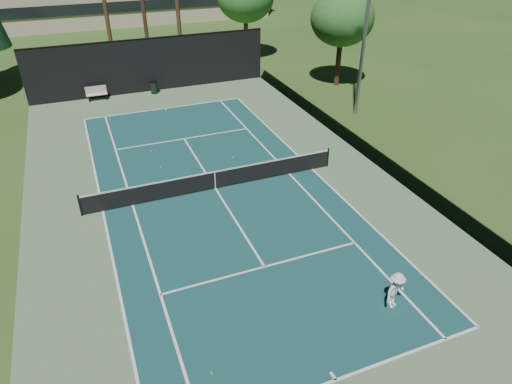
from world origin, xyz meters
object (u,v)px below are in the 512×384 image
player (396,290)px  park_bench (96,93)px  tennis_net (215,179)px  tennis_ball_c (233,157)px  tennis_ball_a (212,373)px  tennis_ball_d (151,151)px  tennis_ball_b (160,167)px  trash_bin (154,87)px

player → park_bench: bearing=86.9°
tennis_net → tennis_ball_c: tennis_net is taller
tennis_ball_a → tennis_ball_c: size_ratio=1.09×
tennis_ball_d → tennis_net: bearing=-67.6°
tennis_net → player: 10.56m
tennis_ball_b → tennis_ball_c: bearing=-4.7°
tennis_ball_a → trash_bin: (3.30, 25.64, 0.44)m
tennis_ball_b → park_bench: bearing=100.0°
tennis_net → tennis_ball_c: (1.94, 2.91, -0.53)m
tennis_ball_d → trash_bin: size_ratio=0.08×
tennis_net → tennis_ball_a: (-3.36, -10.28, -0.52)m
tennis_ball_b → tennis_ball_a: bearing=-95.2°
tennis_net → player: bearing=-71.1°
tennis_net → player: (3.42, -9.99, 0.17)m
tennis_ball_d → park_bench: 10.33m
player → tennis_ball_c: 13.00m
tennis_ball_a → park_bench: park_bench is taller
tennis_net → trash_bin: bearing=90.2°
tennis_ball_c → tennis_ball_d: tennis_ball_d is taller
tennis_net → trash_bin: size_ratio=13.65×
player → tennis_net: bearing=89.0°
player → park_bench: size_ratio=0.98×
tennis_ball_a → tennis_ball_d: tennis_ball_d is taller
tennis_net → trash_bin: tennis_net is taller
tennis_ball_d → park_bench: size_ratio=0.05×
tennis_ball_c → tennis_ball_a: bearing=-111.9°
player → tennis_ball_a: 6.82m
park_bench → tennis_ball_d: bearing=-78.5°
tennis_ball_c → park_bench: park_bench is taller
tennis_ball_b → trash_bin: bearing=80.3°
tennis_ball_a → trash_bin: trash_bin is taller
tennis_ball_a → tennis_ball_d: size_ratio=0.92×
tennis_ball_d → tennis_ball_b: bearing=-87.3°
tennis_ball_c → park_bench: bearing=116.2°
tennis_ball_c → park_bench: 14.06m
player → tennis_ball_a: player is taller
tennis_ball_a → tennis_ball_b: bearing=84.8°
tennis_ball_b → tennis_ball_c: size_ratio=0.92×
tennis_ball_b → tennis_ball_d: tennis_ball_d is taller
park_bench → trash_bin: size_ratio=1.59×
tennis_net → tennis_ball_c: 3.53m
tennis_ball_b → tennis_net: bearing=-56.8°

